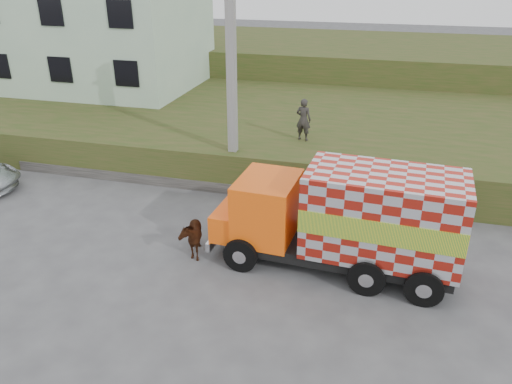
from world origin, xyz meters
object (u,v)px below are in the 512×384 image
(utility_pole, at_px, (232,81))
(pedestrian, at_px, (303,120))
(cargo_truck, at_px, (348,219))
(cow, at_px, (191,235))

(utility_pole, height_order, pedestrian, utility_pole)
(utility_pole, height_order, cargo_truck, utility_pole)
(cargo_truck, xyz_separation_m, cow, (-4.45, -0.38, -0.94))
(cargo_truck, relative_size, cow, 4.76)
(cow, relative_size, pedestrian, 0.88)
(utility_pole, bearing_deg, cargo_truck, -43.59)
(utility_pole, distance_m, cargo_truck, 6.85)
(utility_pole, distance_m, cow, 5.90)
(cargo_truck, distance_m, cow, 4.57)
(cow, xyz_separation_m, pedestrian, (2.11, 6.62, 1.71))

